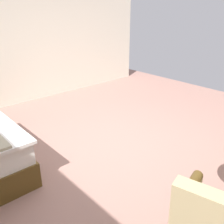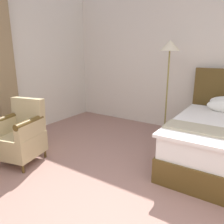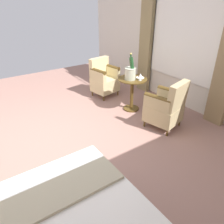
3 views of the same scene
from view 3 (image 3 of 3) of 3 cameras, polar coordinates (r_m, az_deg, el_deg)
name	(u,v)px [view 3 (image 3 of 3)]	position (r m, az deg, el deg)	size (l,w,h in m)	color
ground_plane	(58,144)	(3.76, -13.84, -8.15)	(8.03, 8.03, 0.00)	#9B7266
wall_window_side	(187,34)	(4.88, 18.95, 18.63)	(0.27, 6.65, 2.98)	silver
side_table_round	(132,90)	(4.58, 5.24, 5.68)	(0.59, 0.59, 0.69)	#543E19
champagne_bucket	(130,72)	(4.39, 4.85, 10.37)	(0.23, 0.23, 0.53)	#B5BCA5
wine_glass_near_bucket	(140,75)	(4.38, 7.44, 9.45)	(0.07, 0.07, 0.14)	white
wine_glass_near_edge	(128,71)	(4.59, 4.09, 10.54)	(0.07, 0.07, 0.14)	white
snack_plate	(140,78)	(4.54, 7.34, 8.92)	(0.17, 0.17, 0.04)	white
armchair_by_window	(166,107)	(4.03, 13.95, 1.23)	(0.66, 0.69, 0.92)	#543E19
armchair_facing_bed	(104,79)	(5.28, -2.14, 8.64)	(0.62, 0.59, 0.90)	#543E19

